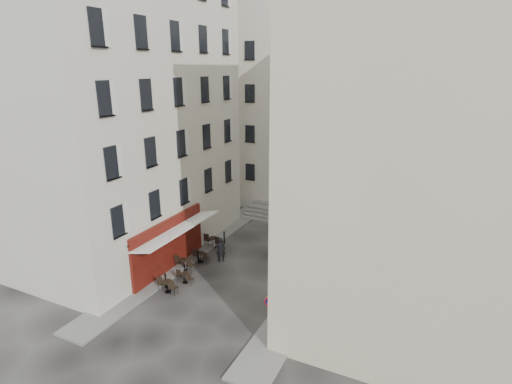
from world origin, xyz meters
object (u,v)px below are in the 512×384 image
Objects in this scene: no_parking_sign at (270,310)px; bistro_table_b at (185,277)px; pedestrian at (221,249)px; bistro_table_a at (168,285)px.

no_parking_sign is 2.11× the size of bistro_table_b.
pedestrian is (0.51, 3.43, 0.46)m from bistro_table_b.
bistro_table_b is (0.28, 1.33, -0.06)m from bistro_table_a.
bistro_table_b is at bearing 78.01° from bistro_table_a.
bistro_table_b is 0.66× the size of pedestrian.
pedestrian is at bearing 126.41° from no_parking_sign.
no_parking_sign reaches higher than bistro_table_b.
no_parking_sign is 1.39× the size of pedestrian.
no_parking_sign is at bearing -11.35° from bistro_table_a.
no_parking_sign is at bearing -21.98° from bistro_table_b.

